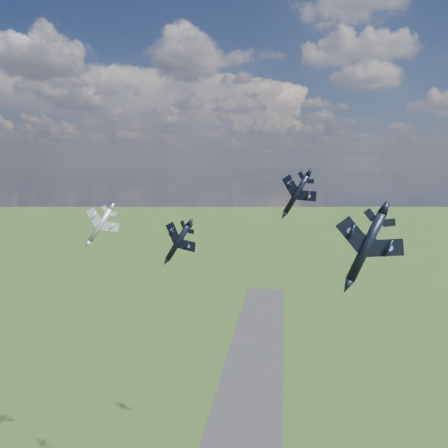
% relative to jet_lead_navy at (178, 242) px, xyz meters
% --- Properties ---
extents(jet_lead_navy, '(13.13, 15.26, 7.48)m').
position_rel_jet_lead_navy_xyz_m(jet_lead_navy, '(0.00, 0.00, 0.00)').
color(jet_lead_navy, black).
extents(jet_right_navy, '(13.61, 16.91, 7.05)m').
position_rel_jet_lead_navy_xyz_m(jet_right_navy, '(34.36, -21.85, 3.92)').
color(jet_right_navy, black).
extents(jet_high_navy, '(15.38, 17.76, 8.07)m').
position_rel_jet_lead_navy_xyz_m(jet_high_navy, '(25.04, 21.84, 8.97)').
color(jet_high_navy, black).
extents(jet_left_silver, '(12.05, 14.73, 7.32)m').
position_rel_jet_lead_navy_xyz_m(jet_left_silver, '(-21.61, 10.02, 1.85)').
color(jet_left_silver, '#AEB0BA').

